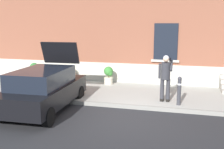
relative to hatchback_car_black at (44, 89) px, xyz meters
name	(u,v)px	position (x,y,z in m)	size (l,w,h in m)	color
ground_plane	(123,117)	(2.83, 0.03, -0.80)	(80.00, 80.00, 0.00)	#232326
sidewalk	(137,94)	(2.83, 2.83, -0.72)	(24.00, 3.60, 0.15)	#99968E
curb_edge	(129,106)	(2.83, 0.97, -0.72)	(24.00, 0.12, 0.15)	gray
building_facade	(147,9)	(2.84, 5.32, 2.93)	(24.00, 1.52, 7.50)	brown
hatchback_car_black	(44,89)	(0.00, 0.00, 0.00)	(1.91, 4.12, 2.34)	black
bollard_near_person	(179,90)	(4.59, 1.38, -0.09)	(0.15, 0.15, 1.04)	#333338
bollard_far_left	(69,83)	(0.34, 1.38, -0.09)	(0.15, 0.15, 1.04)	#333338
person_on_phone	(166,75)	(4.07, 1.69, 0.35)	(0.51, 0.46, 1.75)	#2D2D33
planter_olive	(34,70)	(-2.86, 4.20, -0.19)	(0.44, 0.44, 0.86)	#606B38
planter_terracotta	(69,73)	(-0.80, 3.93, -0.19)	(0.44, 0.44, 0.86)	#B25B38
planter_cream	(109,75)	(1.25, 3.99, -0.19)	(0.44, 0.44, 0.86)	beige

